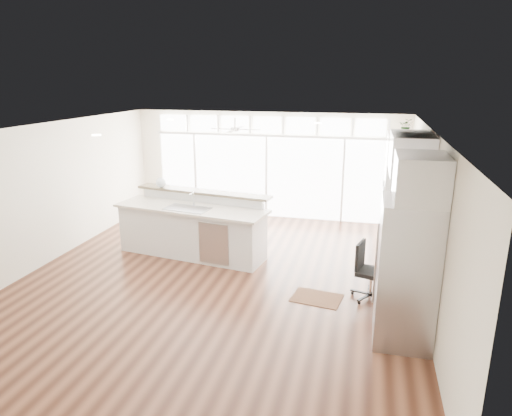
# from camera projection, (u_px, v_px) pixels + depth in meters

# --- Properties ---
(floor) EXTENTS (7.00, 8.00, 0.02)m
(floor) POSITION_uv_depth(u_px,v_px,m) (220.00, 277.00, 8.39)
(floor) COLOR #3E1F13
(floor) RESTS_ON ground
(ceiling) EXTENTS (7.00, 8.00, 0.02)m
(ceiling) POSITION_uv_depth(u_px,v_px,m) (216.00, 129.00, 7.64)
(ceiling) COLOR white
(ceiling) RESTS_ON wall_back
(wall_back) EXTENTS (7.00, 0.04, 2.70)m
(wall_back) POSITION_uv_depth(u_px,v_px,m) (267.00, 165.00, 11.75)
(wall_back) COLOR #EDE6CE
(wall_back) RESTS_ON floor
(wall_front) EXTENTS (7.00, 0.04, 2.70)m
(wall_front) POSITION_uv_depth(u_px,v_px,m) (83.00, 318.00, 4.28)
(wall_front) COLOR #EDE6CE
(wall_front) RESTS_ON floor
(wall_left) EXTENTS (0.04, 8.00, 2.70)m
(wall_left) POSITION_uv_depth(u_px,v_px,m) (46.00, 194.00, 8.82)
(wall_left) COLOR #EDE6CE
(wall_left) RESTS_ON floor
(wall_right) EXTENTS (0.04, 8.00, 2.70)m
(wall_right) POSITION_uv_depth(u_px,v_px,m) (428.00, 220.00, 7.21)
(wall_right) COLOR #EDE6CE
(wall_right) RESTS_ON floor
(glass_wall) EXTENTS (5.80, 0.06, 2.08)m
(glass_wall) POSITION_uv_depth(u_px,v_px,m) (267.00, 177.00, 11.77)
(glass_wall) COLOR white
(glass_wall) RESTS_ON wall_back
(transom_row) EXTENTS (5.90, 0.06, 0.40)m
(transom_row) POSITION_uv_depth(u_px,v_px,m) (267.00, 125.00, 11.41)
(transom_row) COLOR white
(transom_row) RESTS_ON wall_back
(desk_window) EXTENTS (0.04, 0.85, 0.85)m
(desk_window) POSITION_uv_depth(u_px,v_px,m) (425.00, 203.00, 7.44)
(desk_window) COLOR white
(desk_window) RESTS_ON wall_right
(ceiling_fan) EXTENTS (1.16, 1.16, 0.32)m
(ceiling_fan) POSITION_uv_depth(u_px,v_px,m) (235.00, 125.00, 10.43)
(ceiling_fan) COLOR silver
(ceiling_fan) RESTS_ON ceiling
(recessed_lights) EXTENTS (3.40, 3.00, 0.02)m
(recessed_lights) POSITION_uv_depth(u_px,v_px,m) (220.00, 128.00, 7.83)
(recessed_lights) COLOR white
(recessed_lights) RESTS_ON ceiling
(oven_cabinet) EXTENTS (0.64, 1.20, 2.50)m
(oven_cabinet) POSITION_uv_depth(u_px,v_px,m) (400.00, 197.00, 8.99)
(oven_cabinet) COLOR silver
(oven_cabinet) RESTS_ON floor
(desk_nook) EXTENTS (0.72, 1.30, 0.76)m
(desk_nook) POSITION_uv_depth(u_px,v_px,m) (398.00, 267.00, 7.84)
(desk_nook) COLOR silver
(desk_nook) RESTS_ON floor
(upper_cabinets) EXTENTS (0.64, 1.30, 0.64)m
(upper_cabinets) POSITION_uv_depth(u_px,v_px,m) (411.00, 154.00, 7.29)
(upper_cabinets) COLOR silver
(upper_cabinets) RESTS_ON wall_right
(refrigerator) EXTENTS (0.76, 0.90, 2.00)m
(refrigerator) POSITION_uv_depth(u_px,v_px,m) (406.00, 272.00, 6.13)
(refrigerator) COLOR #A5A5A9
(refrigerator) RESTS_ON floor
(fridge_cabinet) EXTENTS (0.64, 0.90, 0.60)m
(fridge_cabinet) POSITION_uv_depth(u_px,v_px,m) (421.00, 178.00, 5.76)
(fridge_cabinet) COLOR silver
(fridge_cabinet) RESTS_ON wall_right
(framed_photos) EXTENTS (0.06, 0.22, 0.80)m
(framed_photos) POSITION_uv_depth(u_px,v_px,m) (420.00, 202.00, 8.06)
(framed_photos) COLOR black
(framed_photos) RESTS_ON wall_right
(kitchen_island) EXTENTS (3.29, 1.65, 1.25)m
(kitchen_island) POSITION_uv_depth(u_px,v_px,m) (191.00, 226.00, 9.25)
(kitchen_island) COLOR silver
(kitchen_island) RESTS_ON floor
(rug) EXTENTS (0.88, 0.69, 0.01)m
(rug) POSITION_uv_depth(u_px,v_px,m) (317.00, 298.00, 7.56)
(rug) COLOR #3B2012
(rug) RESTS_ON floor
(office_chair) EXTENTS (0.60, 0.57, 0.95)m
(office_chair) POSITION_uv_depth(u_px,v_px,m) (372.00, 272.00, 7.42)
(office_chair) COLOR black
(office_chair) RESTS_ON floor
(fishbowl) EXTENTS (0.24, 0.24, 0.22)m
(fishbowl) POSITION_uv_depth(u_px,v_px,m) (161.00, 183.00, 9.75)
(fishbowl) COLOR white
(fishbowl) RESTS_ON kitchen_island
(monitor) EXTENTS (0.09, 0.49, 0.40)m
(monitor) POSITION_uv_depth(u_px,v_px,m) (396.00, 235.00, 7.70)
(monitor) COLOR black
(monitor) RESTS_ON desk_nook
(keyboard) EXTENTS (0.12, 0.31, 0.02)m
(keyboard) POSITION_uv_depth(u_px,v_px,m) (385.00, 245.00, 7.79)
(keyboard) COLOR silver
(keyboard) RESTS_ON desk_nook
(potted_plant) EXTENTS (0.30, 0.32, 0.22)m
(potted_plant) POSITION_uv_depth(u_px,v_px,m) (406.00, 128.00, 8.62)
(potted_plant) COLOR #2C5926
(potted_plant) RESTS_ON oven_cabinet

